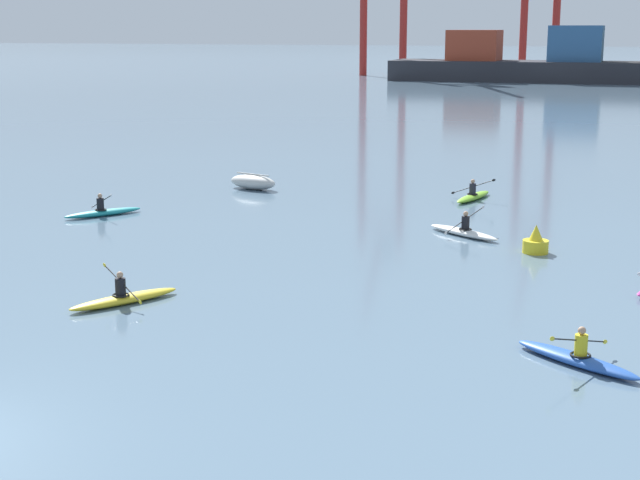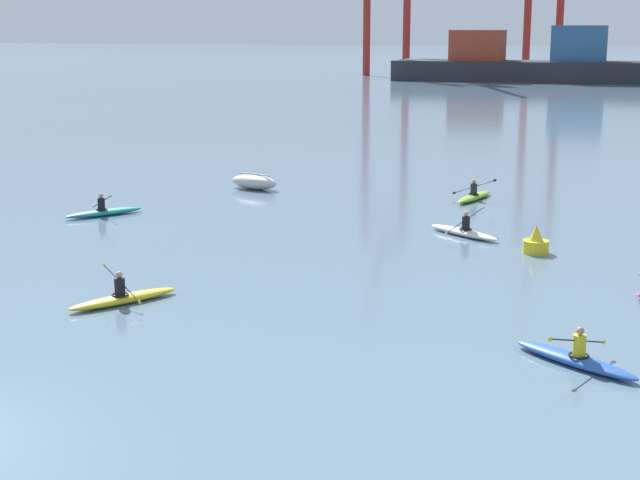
# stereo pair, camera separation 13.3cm
# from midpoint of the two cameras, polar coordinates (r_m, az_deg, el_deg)

# --- Properties ---
(container_barge) EXTENTS (52.63, 9.92, 7.95)m
(container_barge) POSITION_cam_midpoint_polar(r_m,az_deg,el_deg) (143.66, 14.97, 10.14)
(container_barge) COLOR #28282D
(container_barge) RESTS_ON ground
(capsized_dinghy) EXTENTS (2.80, 1.78, 0.76)m
(capsized_dinghy) POSITION_cam_midpoint_polar(r_m,az_deg,el_deg) (46.64, -4.10, 3.46)
(capsized_dinghy) COLOR beige
(capsized_dinghy) RESTS_ON ground
(channel_buoy) EXTENTS (0.90, 0.90, 1.00)m
(channel_buoy) POSITION_cam_midpoint_polar(r_m,az_deg,el_deg) (34.13, 12.60, -0.16)
(channel_buoy) COLOR yellow
(channel_buoy) RESTS_ON ground
(kayak_yellow) EXTENTS (2.28, 3.22, 1.02)m
(kayak_yellow) POSITION_cam_midpoint_polar(r_m,az_deg,el_deg) (27.84, -11.73, -3.38)
(kayak_yellow) COLOR yellow
(kayak_yellow) RESTS_ON ground
(kayak_teal) EXTENTS (2.43, 3.14, 1.09)m
(kayak_teal) POSITION_cam_midpoint_polar(r_m,az_deg,el_deg) (40.94, -12.90, 1.65)
(kayak_teal) COLOR teal
(kayak_teal) RESTS_ON ground
(kayak_blue) EXTENTS (3.19, 2.34, 0.95)m
(kayak_blue) POSITION_cam_midpoint_polar(r_m,az_deg,el_deg) (23.20, 14.89, -6.79)
(kayak_blue) COLOR #2856B2
(kayak_blue) RESTS_ON ground
(kayak_lime) EXTENTS (2.12, 3.45, 1.07)m
(kayak_lime) POSITION_cam_midpoint_polar(r_m,az_deg,el_deg) (44.23, 9.01, 2.61)
(kayak_lime) COLOR #7ABC2D
(kayak_lime) RESTS_ON ground
(kayak_white) EXTENTS (3.16, 2.39, 1.07)m
(kayak_white) POSITION_cam_midpoint_polar(r_m,az_deg,el_deg) (36.47, 8.43, 0.52)
(kayak_white) COLOR silver
(kayak_white) RESTS_ON ground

